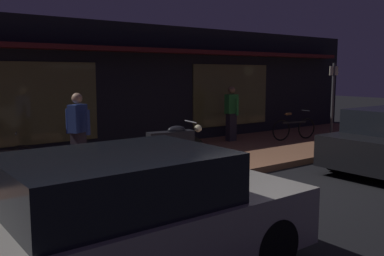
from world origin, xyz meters
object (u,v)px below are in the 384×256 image
(sign_post, at_px, (333,95))
(parked_car_near, at_px, (127,219))
(bicycle_parked, at_px, (294,128))
(motorcycle, at_px, (172,143))
(person_photographer, at_px, (78,131))
(person_bystander, at_px, (231,112))

(sign_post, bearing_deg, parked_car_near, -155.65)
(bicycle_parked, bearing_deg, parked_car_near, -150.59)
(bicycle_parked, relative_size, parked_car_near, 0.40)
(motorcycle, xyz_separation_m, parked_car_near, (-3.32, -4.07, 0.06))
(sign_post, bearing_deg, person_photographer, 179.99)
(bicycle_parked, distance_m, person_bystander, 2.07)
(person_bystander, relative_size, sign_post, 0.70)
(person_photographer, xyz_separation_m, sign_post, (8.81, -0.00, 0.48))
(bicycle_parked, height_order, person_photographer, person_photographer)
(motorcycle, bearing_deg, person_bystander, 26.57)
(parked_car_near, bearing_deg, sign_post, 24.35)
(bicycle_parked, bearing_deg, sign_post, -4.70)
(sign_post, distance_m, parked_car_near, 11.13)
(motorcycle, relative_size, parked_car_near, 0.41)
(person_bystander, bearing_deg, motorcycle, -153.43)
(person_photographer, xyz_separation_m, parked_car_near, (-1.30, -4.58, -0.32))
(bicycle_parked, relative_size, sign_post, 0.68)
(bicycle_parked, xyz_separation_m, parked_car_near, (-8.37, -4.72, 0.20))
(person_photographer, bearing_deg, sign_post, -0.01)
(sign_post, bearing_deg, motorcycle, -175.71)
(person_photographer, distance_m, person_bystander, 5.45)
(parked_car_near, bearing_deg, person_bystander, 40.78)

